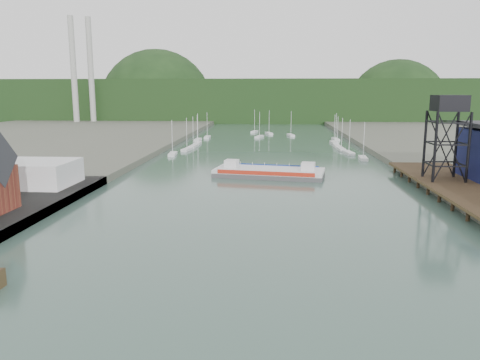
# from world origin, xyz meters

# --- Properties ---
(ground) EXTENTS (600.00, 600.00, 0.00)m
(ground) POSITION_xyz_m (0.00, 0.00, 0.00)
(ground) COLOR #314C41
(ground) RESTS_ON ground
(white_shed) EXTENTS (18.00, 12.00, 4.50)m
(white_shed) POSITION_xyz_m (-44.00, 50.00, 3.85)
(white_shed) COLOR silver
(white_shed) RESTS_ON west_quay
(lift_tower) EXTENTS (6.50, 6.50, 16.00)m
(lift_tower) POSITION_xyz_m (35.00, 58.00, 15.65)
(lift_tower) COLOR black
(lift_tower) RESTS_ON east_pier
(marina_sailboats) EXTENTS (57.71, 92.65, 0.90)m
(marina_sailboats) POSITION_xyz_m (0.08, 138.46, 0.35)
(marina_sailboats) COLOR silver
(marina_sailboats) RESTS_ON ground
(smokestacks) EXTENTS (11.20, 8.20, 60.00)m
(smokestacks) POSITION_xyz_m (-106.00, 232.50, 30.00)
(smokestacks) COLOR #AEAEA8
(smokestacks) RESTS_ON ground
(distant_hills) EXTENTS (500.00, 120.00, 80.00)m
(distant_hills) POSITION_xyz_m (-3.98, 301.35, 10.38)
(distant_hills) COLOR black
(distant_hills) RESTS_ON ground
(chain_ferry) EXTENTS (25.45, 13.67, 3.48)m
(chain_ferry) POSITION_xyz_m (1.45, 70.76, 1.00)
(chain_ferry) COLOR #4A4A4C
(chain_ferry) RESTS_ON ground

